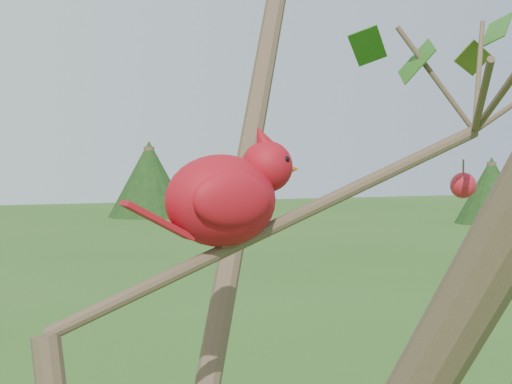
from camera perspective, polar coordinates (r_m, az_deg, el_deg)
crabapple_tree at (r=0.85m, az=-8.72°, el=-0.15°), size 2.35×2.05×2.95m
cardinal at (r=1.00m, az=-2.13°, el=-0.25°), size 0.24×0.13×0.17m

